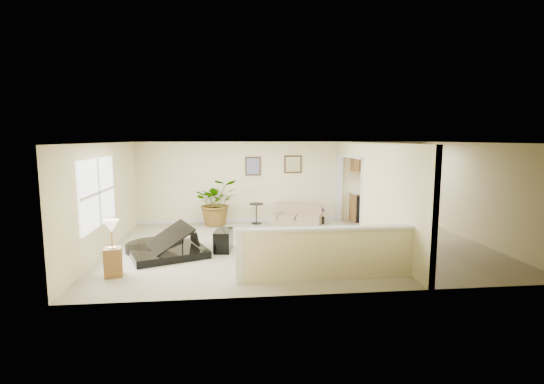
{
  "coord_description": "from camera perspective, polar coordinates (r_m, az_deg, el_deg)",
  "views": [
    {
      "loc": [
        -1.62,
        -9.2,
        2.59
      ],
      "look_at": [
        -0.63,
        0.4,
        1.28
      ],
      "focal_mm": 26.0,
      "sensor_mm": 36.0,
      "label": 1
    }
  ],
  "objects": [
    {
      "name": "back_wall",
      "position": [
        12.38,
        1.64,
        1.49
      ],
      "size": [
        9.0,
        0.04,
        2.5
      ],
      "primitive_type": "cube",
      "color": "beige",
      "rests_on": "floor"
    },
    {
      "name": "right_wall",
      "position": [
        11.13,
        27.49,
        -0.08
      ],
      "size": [
        0.04,
        6.0,
        2.5
      ],
      "primitive_type": "cube",
      "color": "beige",
      "rests_on": "floor"
    },
    {
      "name": "accent_table",
      "position": [
        12.07,
        -2.28,
        -2.72
      ],
      "size": [
        0.44,
        0.44,
        0.63
      ],
      "color": "black",
      "rests_on": "floor"
    },
    {
      "name": "wall_art_left",
      "position": [
        12.22,
        -2.77,
        3.76
      ],
      "size": [
        0.48,
        0.04,
        0.58
      ],
      "color": "#3A2515",
      "rests_on": "back_wall"
    },
    {
      "name": "lamp_stand",
      "position": [
        8.1,
        -22.09,
        -8.13
      ],
      "size": [
        0.38,
        0.38,
        1.09
      ],
      "color": "olive",
      "rests_on": "floor"
    },
    {
      "name": "pony_half_wall",
      "position": [
        7.4,
        7.66,
        -8.62
      ],
      "size": [
        3.42,
        0.22,
        1.0
      ],
      "color": "beige",
      "rests_on": "floor"
    },
    {
      "name": "left_wall",
      "position": [
        9.73,
        -23.06,
        -0.83
      ],
      "size": [
        0.04,
        6.0,
        2.5
      ],
      "primitive_type": "cube",
      "color": "beige",
      "rests_on": "floor"
    },
    {
      "name": "loveseat",
      "position": [
        11.92,
        3.57,
        -3.32
      ],
      "size": [
        1.69,
        1.26,
        0.82
      ],
      "rotation": [
        0.0,
        0.0,
        -0.34
      ],
      "color": "#96785F",
      "rests_on": "floor"
    },
    {
      "name": "left_window",
      "position": [
        9.23,
        -23.94,
        -0.06
      ],
      "size": [
        0.05,
        2.15,
        1.45
      ],
      "primitive_type": "cube",
      "color": "white",
      "rests_on": "left_wall"
    },
    {
      "name": "interior_partition",
      "position": [
        10.15,
        13.84,
        -0.28
      ],
      "size": [
        0.18,
        5.99,
        2.5
      ],
      "color": "beige",
      "rests_on": "floor"
    },
    {
      "name": "ceiling",
      "position": [
        9.34,
        4.1,
        7.13
      ],
      "size": [
        9.0,
        6.0,
        0.04
      ],
      "primitive_type": "cube",
      "color": "silver",
      "rests_on": "back_wall"
    },
    {
      "name": "palm_plant",
      "position": [
        11.94,
        -8.0,
        -1.5
      ],
      "size": [
        1.45,
        1.31,
        1.41
      ],
      "color": "black",
      "rests_on": "floor"
    },
    {
      "name": "piano",
      "position": [
        9.21,
        -15.04,
        -4.89
      ],
      "size": [
        2.23,
        2.19,
        1.49
      ],
      "rotation": [
        0.0,
        0.0,
        0.38
      ],
      "color": "black",
      "rests_on": "floor"
    },
    {
      "name": "piano_bench",
      "position": [
        9.32,
        -7.04,
        -6.96
      ],
      "size": [
        0.46,
        0.77,
        0.48
      ],
      "primitive_type": "cube",
      "rotation": [
        0.0,
        0.0,
        -0.14
      ],
      "color": "black",
      "rests_on": "floor"
    },
    {
      "name": "wall_mirror",
      "position": [
        12.35,
        3.05,
        4.03
      ],
      "size": [
        0.55,
        0.04,
        0.55
      ],
      "color": "#3A2515",
      "rests_on": "back_wall"
    },
    {
      "name": "small_plant",
      "position": [
        12.2,
        6.98,
        -3.56
      ],
      "size": [
        0.33,
        0.33,
        0.51
      ],
      "color": "black",
      "rests_on": "floor"
    },
    {
      "name": "front_wall",
      "position": [
        6.55,
        8.57,
        -4.2
      ],
      "size": [
        9.0,
        0.04,
        2.5
      ],
      "primitive_type": "cube",
      "color": "beige",
      "rests_on": "floor"
    },
    {
      "name": "kitchen_cabinets",
      "position": [
        12.98,
        15.89,
        -0.2
      ],
      "size": [
        2.36,
        0.65,
        2.33
      ],
      "color": "olive",
      "rests_on": "floor"
    },
    {
      "name": "kitchen_vinyl",
      "position": [
        10.68,
        20.97,
        -6.82
      ],
      "size": [
        2.7,
        6.0,
        0.01
      ],
      "primitive_type": "cube",
      "color": "gray",
      "rests_on": "floor"
    },
    {
      "name": "floor",
      "position": [
        9.7,
        3.96,
        -7.81
      ],
      "size": [
        9.0,
        9.0,
        0.0
      ],
      "primitive_type": "plane",
      "color": "#B3AB8B",
      "rests_on": "ground"
    }
  ]
}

